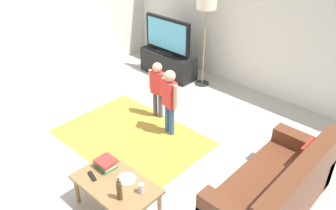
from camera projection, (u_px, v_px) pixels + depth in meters
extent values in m
plane|color=#B2ADA3|center=(139.00, 160.00, 4.95)|extent=(7.80, 7.80, 0.00)
cube|color=silver|center=(261.00, 19.00, 6.13)|extent=(6.00, 0.12, 2.70)
cube|color=silver|center=(17.00, 22.00, 6.00)|extent=(0.12, 6.00, 2.70)
cube|color=#B28C33|center=(132.00, 137.00, 5.41)|extent=(2.20, 1.60, 0.01)
cube|color=black|center=(168.00, 64.00, 7.18)|extent=(1.20, 0.44, 0.50)
cube|color=black|center=(167.00, 71.00, 7.22)|extent=(1.10, 0.32, 0.03)
cube|color=black|center=(168.00, 52.00, 7.03)|extent=(0.44, 0.28, 0.03)
cube|color=black|center=(168.00, 35.00, 6.84)|extent=(1.10, 0.07, 0.68)
cube|color=#59B2D8|center=(166.00, 35.00, 6.82)|extent=(1.00, 0.01, 0.58)
cube|color=brown|center=(269.00, 194.00, 4.10)|extent=(0.80, 1.80, 0.42)
cube|color=brown|center=(297.00, 193.00, 3.81)|extent=(0.20, 1.80, 0.86)
cube|color=brown|center=(301.00, 156.00, 4.56)|extent=(0.80, 0.20, 0.60)
cube|color=#B22823|center=(308.00, 155.00, 4.18)|extent=(0.10, 0.32, 0.32)
cylinder|color=#262626|center=(202.00, 83.00, 6.94)|extent=(0.28, 0.28, 0.02)
cylinder|color=#99844C|center=(204.00, 48.00, 6.55)|extent=(0.03, 0.03, 1.50)
cylinder|color=silver|center=(207.00, 1.00, 6.10)|extent=(0.36, 0.36, 0.28)
cylinder|color=#4C4C59|center=(155.00, 104.00, 5.85)|extent=(0.07, 0.07, 0.44)
cylinder|color=#4C4C59|center=(160.00, 106.00, 5.80)|extent=(0.07, 0.07, 0.44)
cube|color=red|center=(157.00, 83.00, 5.61)|extent=(0.23, 0.15, 0.38)
sphere|color=tan|center=(157.00, 67.00, 5.47)|extent=(0.16, 0.16, 0.16)
cylinder|color=tan|center=(151.00, 80.00, 5.67)|extent=(0.06, 0.06, 0.34)
cylinder|color=tan|center=(164.00, 84.00, 5.54)|extent=(0.06, 0.06, 0.34)
cylinder|color=#33598C|center=(168.00, 118.00, 5.45)|extent=(0.08, 0.08, 0.49)
cylinder|color=#33598C|center=(172.00, 121.00, 5.36)|extent=(0.08, 0.08, 0.49)
cube|color=red|center=(170.00, 94.00, 5.17)|extent=(0.25, 0.18, 0.42)
sphere|color=tan|center=(170.00, 76.00, 5.02)|extent=(0.17, 0.17, 0.17)
cylinder|color=tan|center=(164.00, 89.00, 5.27)|extent=(0.06, 0.06, 0.38)
cylinder|color=tan|center=(175.00, 97.00, 5.05)|extent=(0.06, 0.06, 0.38)
cube|color=olive|center=(116.00, 184.00, 3.97)|extent=(1.00, 0.60, 0.04)
cylinder|color=olive|center=(77.00, 190.00, 4.19)|extent=(0.05, 0.05, 0.38)
cylinder|color=olive|center=(110.00, 169.00, 4.50)|extent=(0.05, 0.05, 0.38)
cylinder|color=olive|center=(160.00, 205.00, 3.98)|extent=(0.05, 0.05, 0.38)
cube|color=#388C4C|center=(106.00, 165.00, 4.20)|extent=(0.27, 0.22, 0.03)
cube|color=white|center=(106.00, 163.00, 4.19)|extent=(0.25, 0.17, 0.03)
cube|color=yellow|center=(105.00, 162.00, 4.17)|extent=(0.24, 0.21, 0.03)
cube|color=red|center=(106.00, 161.00, 4.14)|extent=(0.23, 0.21, 0.03)
cylinder|color=#4C3319|center=(119.00, 191.00, 3.70)|extent=(0.06, 0.06, 0.23)
cylinder|color=#4C3319|center=(118.00, 180.00, 3.62)|extent=(0.02, 0.02, 0.06)
cube|color=black|center=(92.00, 176.00, 4.05)|extent=(0.18, 0.09, 0.02)
cylinder|color=silver|center=(141.00, 188.00, 3.81)|extent=(0.07, 0.07, 0.12)
cylinder|color=white|center=(126.00, 179.00, 4.01)|extent=(0.22, 0.22, 0.02)
cube|color=silver|center=(128.00, 179.00, 3.99)|extent=(0.15, 0.03, 0.01)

